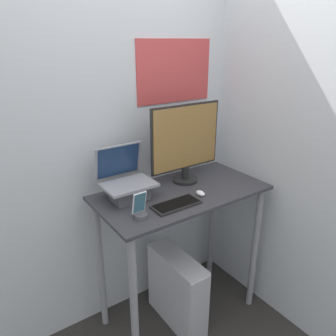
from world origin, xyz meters
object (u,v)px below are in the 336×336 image
Objects in this scene: cell_phone at (140,210)px; keyboard at (176,204)px; computer_tower at (177,290)px; monitor at (186,143)px; laptop at (127,185)px; mouse at (200,193)px.

keyboard is at bearing -0.01° from cell_phone.
monitor is at bearing 42.40° from computer_tower.
computer_tower is (0.27, -0.15, -0.81)m from laptop.
mouse is 0.13× the size of computer_tower.
mouse is (0.38, -0.22, -0.07)m from laptop.
cell_phone is 0.84m from computer_tower.
computer_tower is (0.32, 0.10, -0.77)m from cell_phone.
keyboard is 0.24m from cell_phone.
cell_phone is at bearing -163.05° from computer_tower.
monitor reaches higher than cell_phone.
cell_phone is at bearing -176.93° from mouse.
monitor is 0.60m from cell_phone.
keyboard is 0.54× the size of computer_tower.
mouse is at bearing 3.07° from cell_phone.
monitor is at bearing 44.69° from keyboard.
laptop is 0.60× the size of monitor.
laptop is at bearing 126.18° from keyboard.
cell_phone is at bearing -152.76° from monitor.
keyboard reaches higher than computer_tower.
laptop is 4.61× the size of mouse.
mouse is (0.20, 0.02, 0.01)m from keyboard.
computer_tower is at bearing -28.97° from laptop.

